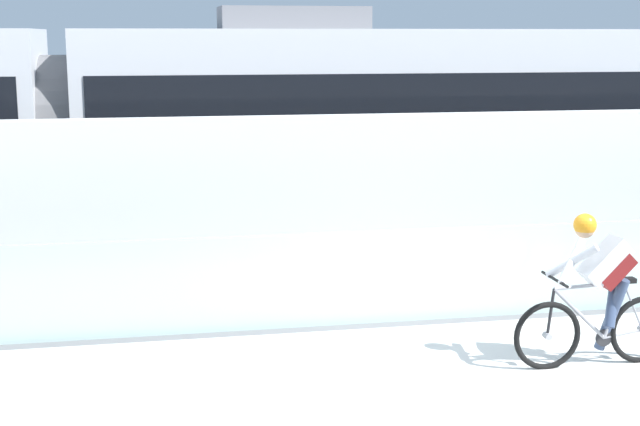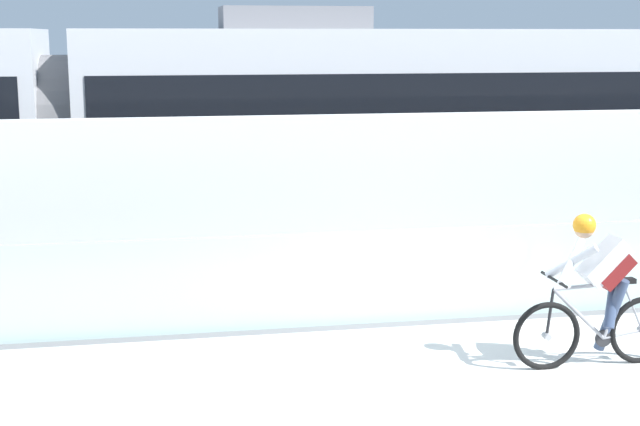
% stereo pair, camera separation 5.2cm
% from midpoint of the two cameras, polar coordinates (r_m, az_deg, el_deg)
% --- Properties ---
extents(ground_plane, '(200.00, 200.00, 0.00)m').
position_cam_midpoint_polar(ground_plane, '(9.49, 9.44, -9.88)').
color(ground_plane, slate).
extents(bike_path_deck, '(32.00, 3.20, 0.01)m').
position_cam_midpoint_polar(bike_path_deck, '(9.49, 9.44, -9.84)').
color(bike_path_deck, silver).
rests_on(bike_path_deck, ground).
extents(glass_parapet, '(32.00, 0.05, 1.11)m').
position_cam_midpoint_polar(glass_parapet, '(10.99, 6.27, -3.85)').
color(glass_parapet, '#ADC6C1').
rests_on(glass_parapet, ground).
extents(concrete_barrier_wall, '(32.00, 0.36, 2.31)m').
position_cam_midpoint_polar(concrete_barrier_wall, '(12.56, 3.98, 0.85)').
color(concrete_barrier_wall, silver).
rests_on(concrete_barrier_wall, ground).
extents(tram_rail_near, '(32.00, 0.08, 0.01)m').
position_cam_midpoint_polar(tram_rail_near, '(15.16, 1.59, -1.81)').
color(tram_rail_near, '#595654').
rests_on(tram_rail_near, ground).
extents(tram_rail_far, '(32.00, 0.08, 0.01)m').
position_cam_midpoint_polar(tram_rail_far, '(16.53, 0.56, -0.73)').
color(tram_rail_far, '#595654').
rests_on(tram_rail_far, ground).
extents(tram, '(22.56, 2.54, 3.81)m').
position_cam_midpoint_polar(tram, '(15.31, -15.67, 5.08)').
color(tram, silver).
rests_on(tram, ground).
extents(cyclist_on_bike, '(1.77, 0.58, 1.61)m').
position_cam_midpoint_polar(cyclist_on_bike, '(9.77, 16.98, -4.78)').
color(cyclist_on_bike, black).
rests_on(cyclist_on_bike, ground).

